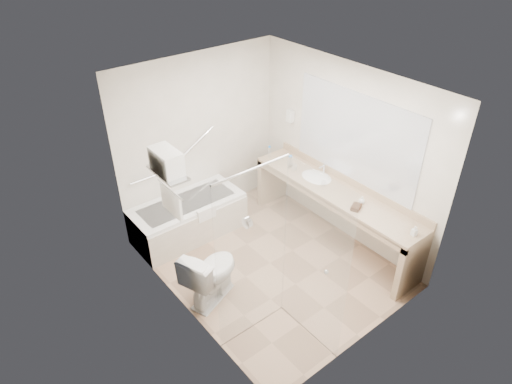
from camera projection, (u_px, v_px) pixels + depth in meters
floor at (270, 263)px, 6.19m from camera, size 3.20×3.20×0.00m
ceiling at (274, 86)px, 4.82m from camera, size 2.60×3.20×0.10m
wall_back at (200, 139)px, 6.55m from camera, size 2.60×0.10×2.50m
wall_front at (377, 253)px, 4.46m from camera, size 2.60×0.10×2.50m
wall_left at (178, 226)px, 4.82m from camera, size 0.10×3.20×2.50m
wall_right at (345, 153)px, 6.18m from camera, size 0.10×3.20×2.50m
bathtub at (189, 218)px, 6.59m from camera, size 1.60×0.73×0.59m
grab_bar_short at (144, 179)px, 6.19m from camera, size 0.40×0.03×0.03m
grab_bar_long at (198, 141)px, 6.50m from camera, size 0.53×0.03×0.33m
shower_enclosure at (283, 259)px, 4.67m from camera, size 0.96×0.91×2.11m
towel_shelf at (167, 168)px, 4.85m from camera, size 0.24×0.55×0.81m
vanity_counter at (334, 202)px, 6.28m from camera, size 0.55×2.70×0.95m
sink at (316, 179)px, 6.45m from camera, size 0.40×0.52×0.14m
faucet at (324, 169)px, 6.47m from camera, size 0.03×0.03×0.14m
mirror at (355, 137)px, 5.92m from camera, size 0.02×2.00×1.20m
hairdryer_unit at (290, 116)px, 6.74m from camera, size 0.08×0.10×0.18m
toilet at (211, 273)px, 5.47m from camera, size 0.89×0.69×0.77m
amenity_basket at (356, 207)px, 5.77m from camera, size 0.19×0.16×0.05m
soap_bottle_a at (414, 233)px, 5.32m from camera, size 0.07×0.14×0.06m
soap_bottle_b at (362, 201)px, 5.87m from camera, size 0.11×0.12×0.08m
water_bottle_left at (269, 152)px, 6.86m from camera, size 0.06×0.06×0.20m
water_bottle_mid at (291, 161)px, 6.64m from camera, size 0.06×0.06×0.18m
water_bottle_right at (290, 162)px, 6.60m from camera, size 0.06×0.06×0.21m
drinking_glass_near at (294, 167)px, 6.57m from camera, size 0.08×0.08×0.10m
drinking_glass_far at (323, 184)px, 6.21m from camera, size 0.09×0.09×0.08m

